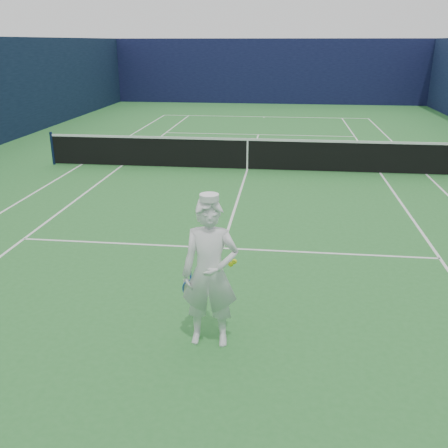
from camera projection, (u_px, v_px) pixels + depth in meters
The scene contains 5 objects.
ground at pixel (247, 170), 15.76m from camera, with size 80.00×80.00×0.00m, color #2C7431.
court_markings at pixel (247, 170), 15.76m from camera, with size 11.03×23.83×0.01m.
windscreen_fence at pixel (248, 106), 15.07m from camera, with size 20.12×36.12×4.00m.
tennis_net at pixel (247, 153), 15.57m from camera, with size 12.88×0.09×1.07m.
tennis_player at pixel (210, 273), 6.43m from camera, with size 0.81×0.50×2.08m.
Camera 1 is at (1.12, -15.36, 3.83)m, focal length 40.00 mm.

